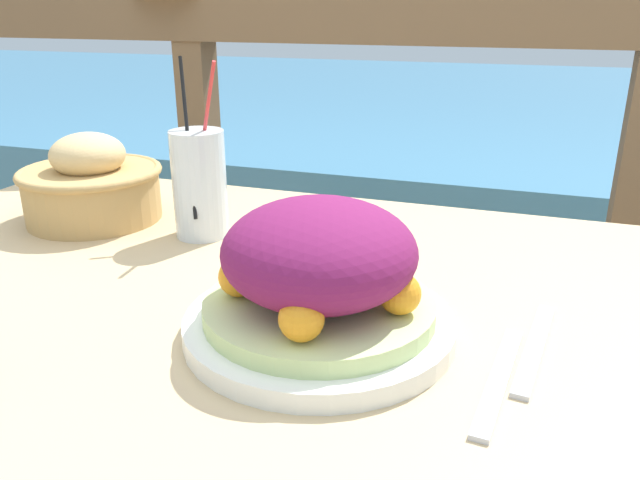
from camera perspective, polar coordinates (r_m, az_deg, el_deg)
The scene contains 8 objects.
patio_table at distance 0.76m, azimuth -4.70°, elevation -11.80°, with size 1.24×0.80×0.75m.
railing_fence at distance 1.31m, azimuth 6.94°, elevation 7.73°, with size 2.80×0.08×1.08m.
sea_backdrop at distance 3.84m, azimuth 14.77°, elevation 8.49°, with size 12.00×4.00×0.58m.
salad_plate at distance 0.60m, azimuth -0.05°, elevation -3.61°, with size 0.27×0.27×0.14m.
drink_glass at distance 0.88m, azimuth -10.95°, elevation 5.08°, with size 0.08×0.08×0.24m.
bread_basket at distance 1.00m, azimuth -20.15°, elevation 4.76°, with size 0.21×0.21×0.13m.
fork at distance 0.58m, azimuth 16.05°, elevation -12.11°, with size 0.03×0.18×0.00m.
knife at distance 0.64m, azimuth 19.05°, elevation -9.26°, with size 0.04×0.18×0.00m.
Camera 1 is at (0.26, -0.58, 1.06)m, focal length 35.00 mm.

